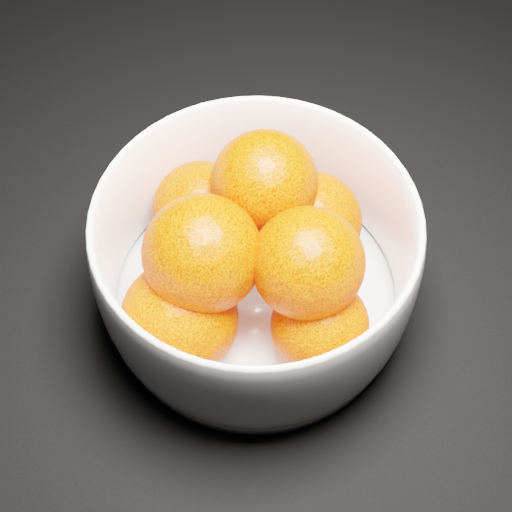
# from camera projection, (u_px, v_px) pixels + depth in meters

# --- Properties ---
(bowl) EXTENTS (0.22, 0.22, 0.11)m
(bowl) POSITION_uv_depth(u_px,v_px,m) (256.00, 260.00, 0.49)
(bowl) COLOR white
(bowl) RESTS_ON ground
(orange_pile) EXTENTS (0.16, 0.17, 0.12)m
(orange_pile) POSITION_uv_depth(u_px,v_px,m) (250.00, 252.00, 0.47)
(orange_pile) COLOR #FF3C06
(orange_pile) RESTS_ON bowl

